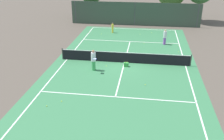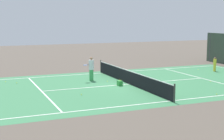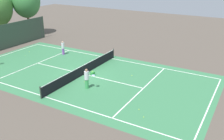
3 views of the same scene
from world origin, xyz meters
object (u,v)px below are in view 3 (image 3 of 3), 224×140
Objects in this scene: tennis_ball_9 at (132,76)px; tennis_ball_0 at (50,59)px; tennis_ball_3 at (25,56)px; tennis_ball_10 at (74,52)px; tennis_ball_1 at (139,109)px; tennis_ball_6 at (84,82)px; player_1 at (87,78)px; player_0 at (63,48)px; tennis_ball_8 at (29,52)px; tennis_ball_7 at (144,117)px; tennis_ball_5 at (85,54)px.

tennis_ball_0 is at bearing 92.25° from tennis_ball_9.
tennis_ball_3 and tennis_ball_10 have the same top height.
tennis_ball_1 is 1.00× the size of tennis_ball_6.
player_1 is 9.10m from tennis_ball_0.
player_0 is 25.54× the size of tennis_ball_0.
tennis_ball_6 and tennis_ball_8 have the same top height.
player_1 reaches higher than tennis_ball_7.
player_0 is 4.63m from tennis_ball_3.
tennis_ball_6 is (2.00, 6.46, 0.00)m from tennis_ball_1.
tennis_ball_5 is 1.00× the size of tennis_ball_7.
player_0 reaches higher than tennis_ball_9.
tennis_ball_8 is at bearing 68.41° from player_1.
tennis_ball_8 is (4.00, 11.47, 0.00)m from tennis_ball_6.
tennis_ball_9 is at bearing -42.01° from tennis_ball_6.
tennis_ball_5 is 8.20m from tennis_ball_6.
tennis_ball_8 is at bearing 70.79° from tennis_ball_6.
tennis_ball_0 and tennis_ball_10 have the same top height.
tennis_ball_3 and tennis_ball_8 have the same top height.
tennis_ball_9 is (1.02, -13.77, 0.00)m from tennis_ball_3.
tennis_ball_1 is 6.76m from tennis_ball_6.
player_0 is 2.39m from tennis_ball_0.
tennis_ball_5 is at bearing 36.73° from player_1.
player_0 is at bearing 61.32° from tennis_ball_1.
player_0 is 25.54× the size of tennis_ball_9.
player_1 is 27.84× the size of tennis_ball_3.
player_0 reaches higher than tennis_ball_0.
player_1 is 27.84× the size of tennis_ball_7.
tennis_ball_9 is at bearing -26.28° from player_1.
tennis_ball_10 is (9.66, 13.73, 0.00)m from tennis_ball_7.
player_0 is 25.54× the size of tennis_ball_5.
tennis_ball_1 is at bearing -104.86° from tennis_ball_3.
tennis_ball_5 is (1.33, -2.31, -0.83)m from player_0.
tennis_ball_6 is 1.00× the size of tennis_ball_8.
tennis_ball_6 is at bearing -109.21° from tennis_ball_8.
tennis_ball_1 is at bearing -108.50° from tennis_ball_8.
tennis_ball_6 is 4.77m from tennis_ball_9.
tennis_ball_0 is at bearing 146.17° from tennis_ball_5.
tennis_ball_0 is at bearing 63.32° from player_1.
tennis_ball_9 is at bearing -108.92° from tennis_ball_10.
player_0 reaches higher than tennis_ball_3.
tennis_ball_7 is (-5.91, -14.29, 0.00)m from tennis_ball_0.
tennis_ball_1 is 1.00× the size of tennis_ball_7.
tennis_ball_0 is at bearing 69.26° from tennis_ball_1.
player_1 is 27.84× the size of tennis_ball_10.
tennis_ball_8 is (1.48, 0.88, 0.00)m from tennis_ball_3.
tennis_ball_1 is 14.17m from tennis_ball_5.
tennis_ball_3 is 1.00× the size of tennis_ball_8.
tennis_ball_8 is 1.00× the size of tennis_ball_9.
tennis_ball_6 is at bearing -113.80° from tennis_ball_0.
tennis_ball_10 is at bearing -8.52° from tennis_ball_0.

